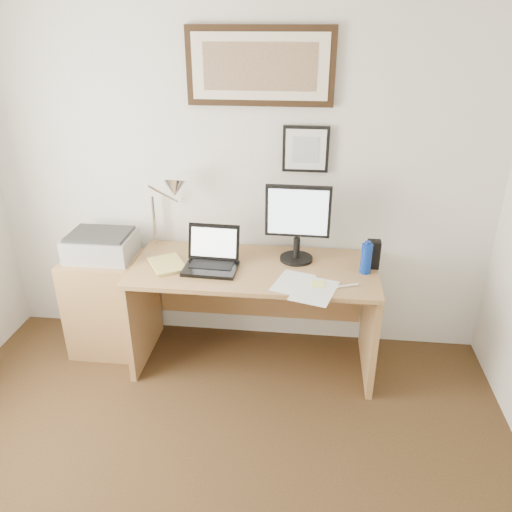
# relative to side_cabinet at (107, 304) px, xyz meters

# --- Properties ---
(wall_back) EXTENTS (3.50, 0.02, 2.50)m
(wall_back) POSITION_rel_side_cabinet_xyz_m (0.92, 0.32, 0.89)
(wall_back) COLOR white
(wall_back) RESTS_ON ground
(side_cabinet) EXTENTS (0.50, 0.40, 0.73)m
(side_cabinet) POSITION_rel_side_cabinet_xyz_m (0.00, 0.00, 0.00)
(side_cabinet) COLOR #9B6F41
(side_cabinet) RESTS_ON floor
(water_bottle) EXTENTS (0.07, 0.07, 0.20)m
(water_bottle) POSITION_rel_side_cabinet_xyz_m (1.78, -0.05, 0.48)
(water_bottle) COLOR #0B2F9A
(water_bottle) RESTS_ON desk
(bottle_cap) EXTENTS (0.04, 0.04, 0.02)m
(bottle_cap) POSITION_rel_side_cabinet_xyz_m (1.78, -0.05, 0.59)
(bottle_cap) COLOR #0B2F9A
(bottle_cap) RESTS_ON water_bottle
(speaker) EXTENTS (0.08, 0.07, 0.19)m
(speaker) POSITION_rel_side_cabinet_xyz_m (1.84, 0.03, 0.48)
(speaker) COLOR black
(speaker) RESTS_ON desk
(paper_sheet_a) EXTENTS (0.28, 0.34, 0.00)m
(paper_sheet_a) POSITION_rel_side_cabinet_xyz_m (1.34, -0.24, 0.39)
(paper_sheet_a) COLOR white
(paper_sheet_a) RESTS_ON desk
(paper_sheet_b) EXTENTS (0.31, 0.38, 0.00)m
(paper_sheet_b) POSITION_rel_side_cabinet_xyz_m (1.47, -0.33, 0.39)
(paper_sheet_b) COLOR white
(paper_sheet_b) RESTS_ON desk
(sticky_pad) EXTENTS (0.08, 0.08, 0.01)m
(sticky_pad) POSITION_rel_side_cabinet_xyz_m (1.49, -0.25, 0.39)
(sticky_pad) COLOR #FBFF78
(sticky_pad) RESTS_ON desk
(marker_pen) EXTENTS (0.14, 0.06, 0.02)m
(marker_pen) POSITION_rel_side_cabinet_xyz_m (1.66, -0.25, 0.39)
(marker_pen) COLOR white
(marker_pen) RESTS_ON desk
(book) EXTENTS (0.31, 0.34, 0.02)m
(book) POSITION_rel_side_cabinet_xyz_m (0.42, -0.15, 0.40)
(book) COLOR #D7C365
(book) RESTS_ON desk
(desk) EXTENTS (1.60, 0.70, 0.75)m
(desk) POSITION_rel_side_cabinet_xyz_m (1.07, 0.04, 0.15)
(desk) COLOR #9B6F41
(desk) RESTS_ON floor
(laptop) EXTENTS (0.35, 0.31, 0.26)m
(laptop) POSITION_rel_side_cabinet_xyz_m (0.80, -0.08, 0.44)
(laptop) COLOR black
(laptop) RESTS_ON desk
(lcd_monitor) EXTENTS (0.42, 0.22, 0.52)m
(lcd_monitor) POSITION_rel_side_cabinet_xyz_m (1.34, 0.08, 0.68)
(lcd_monitor) COLOR black
(lcd_monitor) RESTS_ON desk
(printer) EXTENTS (0.44, 0.34, 0.18)m
(printer) POSITION_rel_side_cabinet_xyz_m (0.01, 0.03, 0.45)
(printer) COLOR #9E9EA0
(printer) RESTS_ON side_cabinet
(desk_lamp) EXTENTS (0.29, 0.27, 0.53)m
(desk_lamp) POSITION_rel_side_cabinet_xyz_m (0.51, 0.13, 0.82)
(desk_lamp) COLOR silver
(desk_lamp) RESTS_ON desk
(picture_large) EXTENTS (0.92, 0.04, 0.47)m
(picture_large) POSITION_rel_side_cabinet_xyz_m (1.07, 0.29, 1.59)
(picture_large) COLOR black
(picture_large) RESTS_ON wall_back
(picture_small) EXTENTS (0.30, 0.03, 0.30)m
(picture_small) POSITION_rel_side_cabinet_xyz_m (1.37, 0.29, 1.09)
(picture_small) COLOR black
(picture_small) RESTS_ON wall_back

